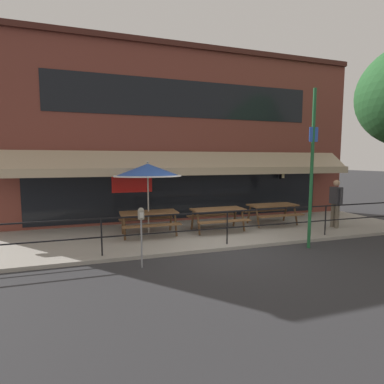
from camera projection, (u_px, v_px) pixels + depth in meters
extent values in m
plane|color=#2D2D30|center=(231.00, 250.00, 8.35)|extent=(120.00, 120.00, 0.00)
cube|color=#9E998E|center=(206.00, 232.00, 10.23)|extent=(15.00, 4.00, 0.10)
cube|color=brown|center=(187.00, 138.00, 12.02)|extent=(15.00, 0.50, 6.76)
cube|color=black|center=(189.00, 99.00, 11.61)|extent=(10.50, 0.02, 1.40)
cube|color=#46211B|center=(187.00, 47.00, 11.59)|extent=(15.00, 0.62, 0.20)
cube|color=black|center=(189.00, 189.00, 11.98)|extent=(12.00, 0.02, 2.30)
cube|color=red|center=(132.00, 183.00, 11.25)|extent=(1.50, 0.02, 0.70)
cube|color=tan|center=(193.00, 160.00, 11.35)|extent=(13.80, 0.92, 0.70)
cube|color=tan|center=(198.00, 171.00, 10.91)|extent=(13.80, 0.08, 0.28)
cube|color=black|center=(280.00, 171.00, 13.04)|extent=(0.04, 0.28, 0.04)
cube|color=black|center=(282.00, 176.00, 12.93)|extent=(0.18, 0.18, 0.28)
cube|color=beige|center=(282.00, 176.00, 12.93)|extent=(0.13, 0.19, 0.20)
cylinder|color=black|center=(102.00, 237.00, 7.52)|extent=(0.04, 0.04, 0.95)
cylinder|color=black|center=(227.00, 228.00, 8.57)|extent=(0.04, 0.04, 0.95)
cylinder|color=black|center=(325.00, 221.00, 9.62)|extent=(0.04, 0.04, 0.95)
cube|color=black|center=(227.00, 212.00, 8.52)|extent=(13.80, 0.04, 0.04)
cube|color=black|center=(227.00, 228.00, 8.57)|extent=(13.80, 0.03, 0.03)
cube|color=brown|center=(149.00, 213.00, 9.56)|extent=(1.80, 0.80, 0.05)
cube|color=brown|center=(152.00, 226.00, 9.04)|extent=(1.80, 0.26, 0.04)
cube|color=brown|center=(146.00, 218.00, 10.14)|extent=(1.80, 0.26, 0.04)
cylinder|color=brown|center=(176.00, 224.00, 9.54)|extent=(0.07, 0.30, 0.73)
cylinder|color=brown|center=(171.00, 221.00, 10.14)|extent=(0.07, 0.30, 0.73)
cylinder|color=brown|center=(125.00, 228.00, 9.05)|extent=(0.07, 0.30, 0.73)
cylinder|color=brown|center=(123.00, 224.00, 9.65)|extent=(0.07, 0.30, 0.73)
cube|color=brown|center=(218.00, 209.00, 10.18)|extent=(1.80, 0.80, 0.05)
cube|color=brown|center=(225.00, 221.00, 9.66)|extent=(1.80, 0.26, 0.04)
cube|color=brown|center=(211.00, 215.00, 10.76)|extent=(1.80, 0.26, 0.04)
cylinder|color=brown|center=(243.00, 220.00, 10.16)|extent=(0.07, 0.30, 0.73)
cylinder|color=brown|center=(235.00, 217.00, 10.76)|extent=(0.07, 0.30, 0.73)
cylinder|color=brown|center=(199.00, 223.00, 9.67)|extent=(0.07, 0.30, 0.73)
cylinder|color=brown|center=(193.00, 220.00, 10.28)|extent=(0.07, 0.30, 0.73)
cube|color=brown|center=(272.00, 205.00, 11.19)|extent=(1.80, 0.80, 0.05)
cube|color=brown|center=(281.00, 216.00, 10.67)|extent=(1.80, 0.26, 0.04)
cube|color=brown|center=(264.00, 210.00, 11.77)|extent=(1.80, 0.26, 0.04)
cylinder|color=brown|center=(296.00, 215.00, 11.17)|extent=(0.07, 0.30, 0.73)
cylinder|color=brown|center=(285.00, 212.00, 11.77)|extent=(0.07, 0.30, 0.73)
cylinder|color=brown|center=(258.00, 218.00, 10.68)|extent=(0.07, 0.30, 0.73)
cylinder|color=brown|center=(249.00, 214.00, 11.28)|extent=(0.07, 0.30, 0.73)
cylinder|color=#B7B2A8|center=(148.00, 200.00, 9.59)|extent=(0.04, 0.04, 2.30)
cone|color=#2D56B7|center=(148.00, 170.00, 9.49)|extent=(2.10, 2.11, 0.44)
cylinder|color=white|center=(148.00, 176.00, 9.51)|extent=(2.14, 2.14, 0.08)
sphere|color=#B7B2A8|center=(148.00, 162.00, 9.47)|extent=(0.07, 0.07, 0.07)
cylinder|color=#665B4C|center=(333.00, 215.00, 10.83)|extent=(0.15, 0.15, 0.86)
cylinder|color=#665B4C|center=(337.00, 216.00, 10.63)|extent=(0.15, 0.15, 0.86)
cube|color=#38383D|center=(336.00, 195.00, 10.65)|extent=(0.26, 0.41, 0.60)
cylinder|color=#38383D|center=(331.00, 195.00, 10.91)|extent=(0.10, 0.10, 0.54)
cylinder|color=#38383D|center=(341.00, 197.00, 10.41)|extent=(0.10, 0.10, 0.54)
sphere|color=tan|center=(337.00, 183.00, 10.61)|extent=(0.22, 0.22, 0.22)
cylinder|color=gray|center=(142.00, 244.00, 6.95)|extent=(0.04, 0.04, 1.15)
cylinder|color=gray|center=(141.00, 215.00, 6.88)|extent=(0.15, 0.15, 0.20)
sphere|color=gray|center=(141.00, 211.00, 6.87)|extent=(0.14, 0.14, 0.14)
cube|color=silver|center=(142.00, 215.00, 6.80)|extent=(0.08, 0.01, 0.13)
cylinder|color=#1E6033|center=(312.00, 170.00, 8.36)|extent=(0.09, 0.09, 4.46)
cube|color=blue|center=(314.00, 134.00, 8.24)|extent=(0.28, 0.02, 0.40)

